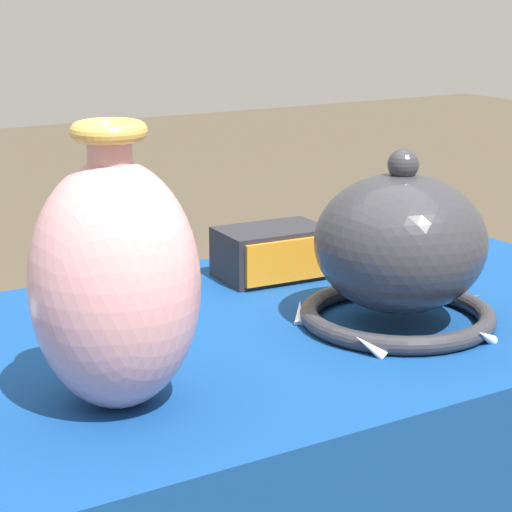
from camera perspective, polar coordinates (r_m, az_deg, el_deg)
name	(u,v)px	position (r m, az deg, el deg)	size (l,w,h in m)	color
display_table	(210,415)	(1.16, -2.65, -9.09)	(1.22, 0.58, 0.75)	olive
vase_tall_bulbous	(115,282)	(0.93, -8.08, -1.49)	(0.16, 0.16, 0.27)	#D19399
vase_dome_bell	(400,254)	(1.17, 8.21, 0.13)	(0.24, 0.24, 0.21)	#2D2D33
mosaic_tile_box	(272,253)	(1.36, 0.92, 0.18)	(0.15, 0.11, 0.07)	#232328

